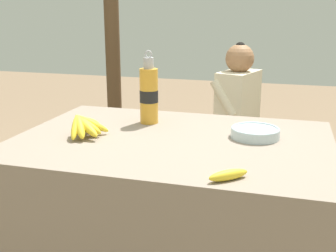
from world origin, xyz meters
TOP-DOWN VIEW (x-y plane):
  - market_counter at (0.00, 0.00)m, footprint 1.36×0.96m
  - banana_bunch_ripe at (-0.38, -0.08)m, footprint 0.16×0.24m
  - serving_bowl at (0.35, 0.11)m, footprint 0.21×0.21m
  - water_bottle at (-0.18, 0.22)m, footprint 0.09×0.09m
  - loose_banana_front at (0.30, -0.40)m, footprint 0.14×0.12m
  - wooden_bench at (0.05, 1.22)m, footprint 1.43×0.32m
  - seated_vendor at (0.10, 1.20)m, footprint 0.46×0.43m
  - banana_bunch_green at (-0.32, 1.22)m, footprint 0.14×0.23m
  - support_post_near at (-0.95, 1.59)m, footprint 0.12×0.12m

SIDE VIEW (x-z plane):
  - wooden_bench at x=0.05m, z-range 0.14..0.55m
  - market_counter at x=0.00m, z-range 0.00..0.75m
  - banana_bunch_green at x=-0.32m, z-range 0.41..0.51m
  - seated_vendor at x=0.10m, z-range 0.08..1.16m
  - loose_banana_front at x=0.30m, z-range 0.75..0.79m
  - serving_bowl at x=0.35m, z-range 0.75..0.80m
  - banana_bunch_ripe at x=-0.38m, z-range 0.75..0.86m
  - water_bottle at x=-0.18m, z-range 0.71..1.07m
  - support_post_near at x=-0.95m, z-range 0.00..2.42m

